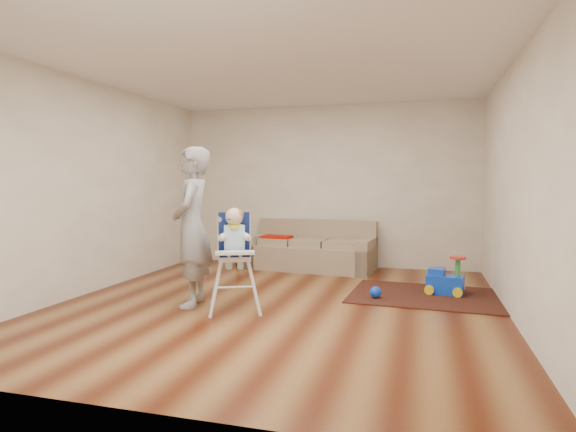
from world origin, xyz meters
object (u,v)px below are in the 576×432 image
(high_chair, at_px, (235,261))
(adult, at_px, (192,227))
(toy_ball, at_px, (376,292))
(ride_on_toy, at_px, (445,274))
(side_table, at_px, (253,251))
(sofa, at_px, (311,245))

(high_chair, distance_m, adult, 0.66)
(toy_ball, relative_size, high_chair, 0.12)
(ride_on_toy, relative_size, toy_ball, 3.44)
(adult, bearing_deg, toy_ball, 98.00)
(side_table, xyz_separation_m, ride_on_toy, (3.06, -1.38, 0.02))
(high_chair, height_order, adult, adult)
(toy_ball, distance_m, high_chair, 1.79)
(toy_ball, bearing_deg, ride_on_toy, 30.31)
(side_table, xyz_separation_m, toy_ball, (2.23, -1.86, -0.15))
(high_chair, bearing_deg, adult, 148.32)
(side_table, distance_m, toy_ball, 2.91)
(side_table, bearing_deg, toy_ball, -39.75)
(sofa, xyz_separation_m, adult, (-0.78, -2.62, 0.51))
(ride_on_toy, bearing_deg, high_chair, -138.09)
(toy_ball, bearing_deg, sofa, 124.59)
(high_chair, bearing_deg, toy_ball, 10.07)
(toy_ball, height_order, adult, adult)
(toy_ball, xyz_separation_m, high_chair, (-1.45, -0.94, 0.47))
(sofa, bearing_deg, toy_ball, -49.75)
(side_table, height_order, ride_on_toy, ride_on_toy)
(sofa, relative_size, side_table, 4.44)
(adult, bearing_deg, ride_on_toy, 100.13)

